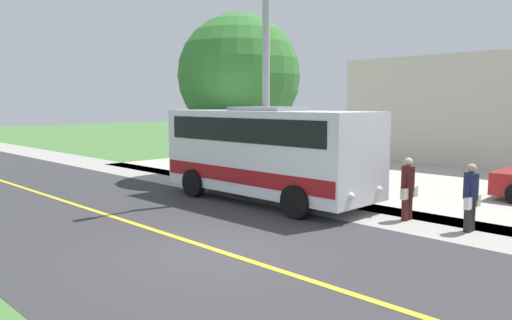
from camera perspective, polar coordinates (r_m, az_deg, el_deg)
ground_plane at (r=10.32m, az=-4.28°, el=-10.46°), size 120.00×120.00×0.00m
road_surface at (r=10.32m, az=-4.28°, el=-10.44°), size 8.00×100.00×0.01m
sidewalk at (r=14.15m, az=11.99°, el=-5.87°), size 2.40×100.00×0.01m
road_centre_line at (r=10.32m, az=-4.28°, el=-10.42°), size 0.16×100.00×0.00m
shuttle_bus_front at (r=15.16m, az=1.36°, el=1.21°), size 2.64×7.10×2.91m
pedestrian_with_bags at (r=12.67m, az=23.51°, el=-3.79°), size 0.72×0.34×1.62m
pedestrian_waiting at (r=13.34m, az=17.09°, el=-2.99°), size 0.72×0.34×1.63m
street_light_pole at (r=15.81m, az=0.85°, el=11.66°), size 1.97×0.24×8.02m
tree_curbside at (r=20.28m, az=-1.97°, el=9.66°), size 4.96×4.96×6.59m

